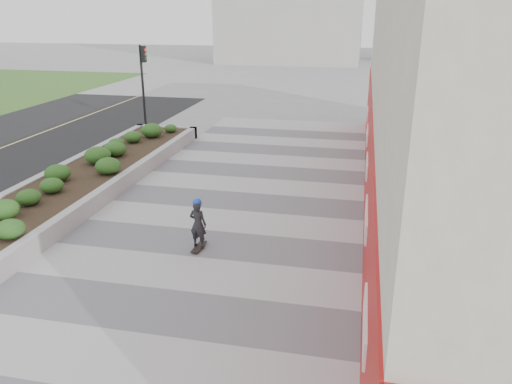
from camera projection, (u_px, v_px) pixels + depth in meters
ground at (125, 369)px, 8.58m from camera, size 160.00×160.00×0.00m
walkway at (184, 282)px, 11.34m from camera, size 8.00×36.00×0.01m
building at (483, 79)px, 14.10m from camera, size 6.04×24.08×8.00m
planter at (63, 189)px, 15.94m from camera, size 3.00×18.00×0.90m
traffic_signal_near at (143, 74)px, 25.12m from camera, size 0.33×0.28×4.20m
manhole_cover at (205, 284)px, 11.24m from camera, size 0.44×0.44×0.01m
skateboarder at (198, 224)px, 12.65m from camera, size 0.50×0.73×1.40m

